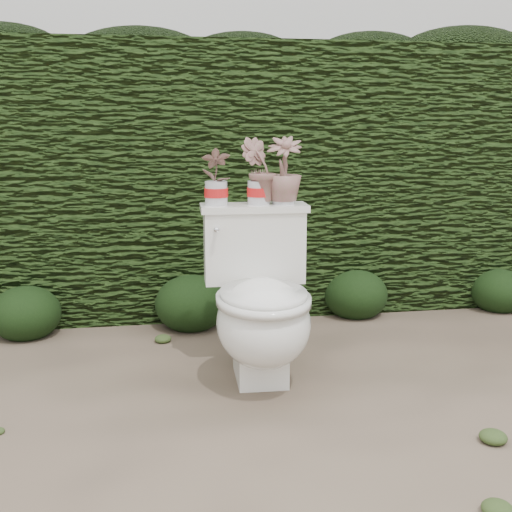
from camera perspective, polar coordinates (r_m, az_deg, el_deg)
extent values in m
plane|color=#7F6C58|center=(2.84, 4.68, -12.25)|extent=(60.00, 60.00, 0.00)
cube|color=#2A4216|center=(4.17, -0.49, 7.02)|extent=(8.00, 1.00, 1.60)
cube|color=silver|center=(8.64, -1.12, 17.58)|extent=(8.00, 3.50, 4.00)
cube|color=white|center=(2.96, 0.37, -9.04)|extent=(0.23, 0.31, 0.20)
ellipsoid|color=white|center=(2.80, 0.65, -5.94)|extent=(0.43, 0.53, 0.39)
cube|color=white|center=(3.04, -0.18, 0.85)|extent=(0.48, 0.19, 0.34)
cube|color=white|center=(3.01, -0.18, 4.31)|extent=(0.51, 0.21, 0.03)
cylinder|color=silver|center=(2.91, -3.56, 2.43)|extent=(0.02, 0.06, 0.02)
sphere|color=silver|center=(2.88, -3.52, 2.33)|extent=(0.03, 0.03, 0.03)
imported|color=#337825|center=(2.97, -3.58, 6.93)|extent=(0.13, 0.09, 0.25)
imported|color=#337825|center=(2.99, 0.25, 7.41)|extent=(0.18, 0.16, 0.29)
imported|color=#337825|center=(3.01, 2.47, 7.47)|extent=(0.20, 0.20, 0.30)
ellipsoid|color=black|center=(3.74, -19.83, -4.41)|extent=(0.38, 0.38, 0.30)
ellipsoid|color=black|center=(3.68, -5.81, -3.80)|extent=(0.41, 0.41, 0.33)
ellipsoid|color=black|center=(3.93, 8.86, -3.00)|extent=(0.39, 0.39, 0.31)
ellipsoid|color=black|center=(4.29, 20.83, -2.58)|extent=(0.35, 0.35, 0.28)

